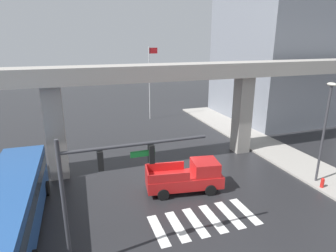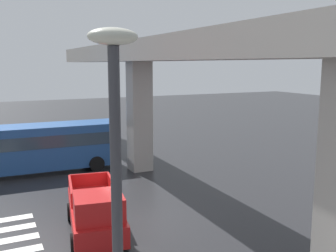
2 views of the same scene
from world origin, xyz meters
name	(u,v)px [view 1 (image 1 of 2)]	position (x,y,z in m)	size (l,w,h in m)	color
ground_plane	(173,180)	(0.00, 0.00, 0.00)	(120.00, 120.00, 0.00)	#232326
crosswalk_stripes	(204,220)	(0.00, -5.18, 0.01)	(6.05, 2.80, 0.01)	silver
elevated_overpass	(158,80)	(0.00, 3.39, 6.94)	(49.09, 2.43, 8.11)	#9E9991
sidewalk_east	(276,151)	(10.85, 2.00, 0.07)	(4.00, 36.00, 0.15)	#9E9991
pickup_truck	(188,177)	(0.47, -1.71, 0.99)	(5.33, 2.67, 2.08)	red
city_bus	(11,206)	(-9.99, -2.96, 1.72)	(3.00, 10.86, 2.99)	#234C8C
traffic_signal_mast	(104,175)	(-5.52, -6.48, 4.38)	(6.49, 0.32, 6.20)	#38383D
street_lamp_near_corner	(326,122)	(9.65, -3.73, 4.56)	(0.44, 0.70, 7.24)	#38383D
fire_hydrant	(322,183)	(9.25, -4.63, 0.43)	(0.24, 0.24, 0.85)	red
flagpole	(150,78)	(3.12, 16.97, 5.35)	(1.16, 0.12, 9.16)	silver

